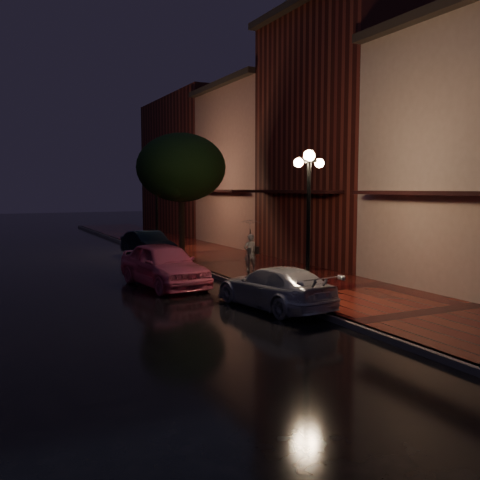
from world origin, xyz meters
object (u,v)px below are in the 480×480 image
woman_with_umbrella (250,237)px  parking_meter (249,262)px  streetlamp_near (308,216)px  silver_car (275,287)px  navy_car (148,245)px  street_tree (181,170)px  streetlamp_far (157,204)px  pink_car (164,265)px

woman_with_umbrella → parking_meter: bearing=63.5°
streetlamp_near → silver_car: size_ratio=1.05×
navy_car → street_tree: bearing=-57.8°
street_tree → silver_car: 11.41m
woman_with_umbrella → streetlamp_far: bearing=-80.5°
pink_car → woman_with_umbrella: woman_with_umbrella is taller
streetlamp_near → woman_with_umbrella: (1.11, 5.68, -1.10)m
street_tree → streetlamp_near: bearing=-91.3°
navy_car → woman_with_umbrella: bearing=-79.5°
street_tree → silver_car: size_ratio=1.41×
street_tree → parking_meter: bearing=-93.4°
street_tree → navy_car: size_ratio=1.46×
streetlamp_near → silver_car: bearing=165.3°
streetlamp_far → street_tree: 3.44m
street_tree → parking_meter: street_tree is taller
navy_car → silver_car: navy_car is taller
streetlamp_far → silver_car: (-0.95, -13.75, -2.00)m
street_tree → woman_with_umbrella: bearing=-80.9°
silver_car → parking_meter: (0.75, 3.01, 0.30)m
silver_car → pink_car: bearing=-77.1°
navy_car → parking_meter: (0.75, -9.25, 0.24)m
streetlamp_far → navy_car: bearing=-122.6°
silver_car → streetlamp_far: bearing=-101.8°
navy_car → woman_with_umbrella: (2.06, -6.84, 0.85)m
pink_car → streetlamp_near: bearing=-67.4°
woman_with_umbrella → street_tree: bearing=-79.0°
silver_car → woman_with_umbrella: (2.06, 5.43, 0.91)m
silver_car → woman_with_umbrella: size_ratio=2.01×
navy_car → parking_meter: size_ratio=3.24×
street_tree → silver_car: street_tree is taller
silver_car → parking_meter: size_ratio=3.35×
pink_car → woman_with_umbrella: bearing=5.8°
woman_with_umbrella → navy_car: bearing=-71.3°
street_tree → navy_car: bearing=128.4°
street_tree → woman_with_umbrella: size_ratio=2.83×
streetlamp_near → silver_car: 2.23m
streetlamp_near → pink_car: (-2.69, 4.85, -1.84)m
pink_car → parking_meter: (2.49, -1.59, 0.13)m
streetlamp_near → navy_car: bearing=94.3°
pink_car → silver_car: bearing=-75.7°
silver_car → parking_meter: bearing=-111.9°
streetlamp_far → silver_car: streetlamp_far is taller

